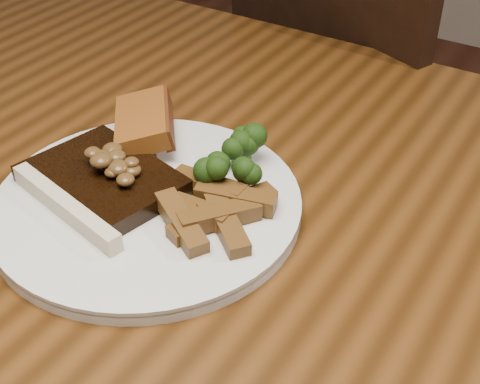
% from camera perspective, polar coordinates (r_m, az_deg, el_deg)
% --- Properties ---
extents(dining_table, '(1.60, 0.90, 0.75)m').
position_cam_1_polar(dining_table, '(0.73, 0.69, -8.40)').
color(dining_table, '#4A280E').
rests_on(dining_table, ground).
extents(chair_far, '(0.60, 0.60, 0.97)m').
position_cam_1_polar(chair_far, '(1.31, 10.32, 7.06)').
color(chair_far, black).
rests_on(chair_far, ground).
extents(plate, '(0.36, 0.36, 0.01)m').
position_cam_1_polar(plate, '(0.69, -7.88, -1.19)').
color(plate, silver).
rests_on(plate, dining_table).
extents(steak, '(0.18, 0.15, 0.02)m').
position_cam_1_polar(steak, '(0.70, -11.71, 0.84)').
color(steak, black).
rests_on(steak, plate).
extents(steak_bone, '(0.16, 0.05, 0.02)m').
position_cam_1_polar(steak_bone, '(0.67, -14.64, -1.50)').
color(steak_bone, beige).
rests_on(steak_bone, plate).
extents(mushroom_pile, '(0.06, 0.06, 0.03)m').
position_cam_1_polar(mushroom_pile, '(0.69, -10.87, 2.66)').
color(mushroom_pile, '#4F3818').
rests_on(mushroom_pile, steak).
extents(garlic_bread, '(0.11, 0.12, 0.02)m').
position_cam_1_polar(garlic_bread, '(0.77, -8.17, 4.70)').
color(garlic_bread, brown).
rests_on(garlic_bread, plate).
extents(potato_wedges, '(0.10, 0.10, 0.02)m').
position_cam_1_polar(potato_wedges, '(0.65, -2.22, -1.65)').
color(potato_wedges, brown).
rests_on(potato_wedges, plate).
extents(broccoli_cluster, '(0.08, 0.08, 0.04)m').
position_cam_1_polar(broccoli_cluster, '(0.70, -0.24, 2.50)').
color(broccoli_cluster, '#18350C').
rests_on(broccoli_cluster, plate).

